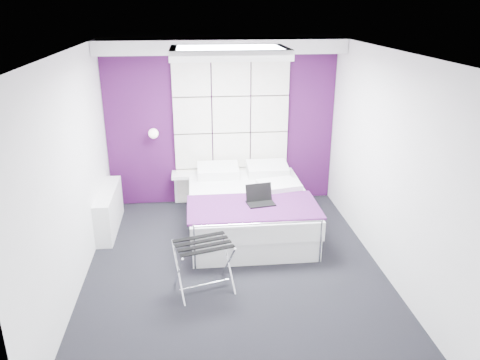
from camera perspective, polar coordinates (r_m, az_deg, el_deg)
The scene contains 15 objects.
floor at distance 5.87m, azimuth -0.64°, elevation -10.87°, with size 4.40×4.40×0.00m, color black.
ceiling at distance 5.02m, azimuth -0.76°, elevation 15.30°, with size 4.40×4.40×0.00m, color white.
wall_back at distance 7.40m, azimuth -2.28°, elevation 6.87°, with size 3.60×3.60×0.00m, color white.
wall_left at distance 5.45m, azimuth -19.89°, elevation 0.44°, with size 4.40×4.40×0.00m, color white.
wall_right at distance 5.74m, azimuth 17.50°, elevation 1.74°, with size 4.40×4.40×0.00m, color white.
accent_wall at distance 7.39m, azimuth -2.27°, elevation 6.85°, with size 3.58×0.02×2.58m, color #3D0E40.
soffit at distance 6.96m, azimuth -2.28°, elevation 16.00°, with size 3.58×0.50×0.20m, color white.
headboard at distance 7.39m, azimuth -1.07°, elevation 5.81°, with size 1.80×0.08×2.30m, color silver, non-canonical shape.
skylight at distance 5.62m, azimuth -1.34°, elevation 15.37°, with size 1.36×0.86×0.12m, color white, non-canonical shape.
wall_lamp at distance 7.30m, azimuth -10.49°, elevation 5.68°, with size 0.15×0.15×0.15m, color white.
radiator at distance 6.97m, azimuth -15.67°, elevation -3.53°, with size 0.22×1.20×0.60m, color white.
bed at distance 6.72m, azimuth 1.00°, elevation -3.56°, with size 1.72×2.08×0.73m.
nightstand at distance 7.44m, azimuth -6.62°, elevation 0.65°, with size 0.44×0.34×0.05m, color white.
luggage_rack at distance 5.37m, azimuth -4.42°, elevation -10.49°, with size 0.61×0.45×0.60m.
laptop at distance 6.22m, azimuth 2.48°, elevation -2.26°, with size 0.35×0.25×0.25m.
Camera 1 is at (-0.45, -4.97, 3.08)m, focal length 35.00 mm.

